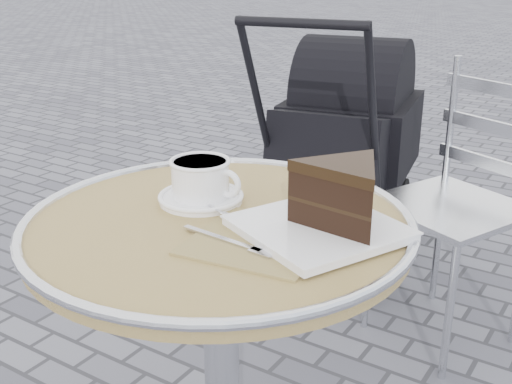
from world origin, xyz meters
The scene contains 5 objects.
cafe_table centered at (0.00, 0.00, 0.57)m, with size 0.72×0.72×0.74m.
cappuccino_set centered at (-0.08, 0.06, 0.77)m, with size 0.18×0.16×0.08m.
cake_plate_set centered at (0.21, 0.06, 0.79)m, with size 0.40×0.36×0.13m.
bistro_chair centered at (0.19, 1.08, 0.54)m, with size 0.52×0.52×0.88m.
baby_stroller centered at (-0.39, 1.39, 0.45)m, with size 0.61×1.03×1.01m.
Camera 1 is at (0.64, -0.87, 1.19)m, focal length 45.00 mm.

